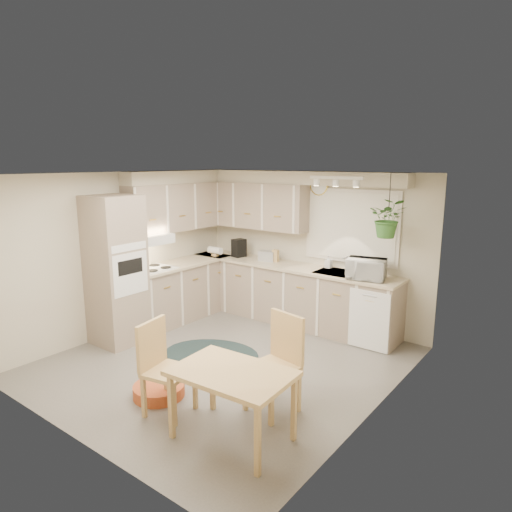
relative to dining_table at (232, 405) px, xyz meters
The scene contains 35 objects.
floor 1.69m from the dining_table, 133.48° to the left, with size 4.20×4.20×0.00m, color #6A635D.
ceiling 2.64m from the dining_table, 133.48° to the left, with size 4.20×4.20×0.00m, color white.
wall_back 3.60m from the dining_table, 109.06° to the left, with size 4.00×0.04×2.40m, color beige.
wall_front 1.69m from the dining_table, 141.83° to the right, with size 4.00×0.04×2.40m, color beige.
wall_left 3.47m from the dining_table, 159.04° to the left, with size 0.04×4.20×2.40m, color beige.
wall_right 1.71m from the dining_table, 54.47° to the left, with size 0.04×4.20×2.40m, color beige.
base_cab_left 3.52m from the dining_table, 143.82° to the left, with size 0.60×1.85×0.90m, color gray.
base_cab_back 3.29m from the dining_table, 114.06° to the left, with size 3.60×0.60×0.90m, color gray.
counter_left 3.56m from the dining_table, 143.72° to the left, with size 0.64×1.89×0.04m, color beige.
counter_back 3.33m from the dining_table, 114.13° to the left, with size 3.64×0.64×0.04m, color beige.
oven_stack 3.02m from the dining_table, 163.61° to the left, with size 0.65×0.65×2.10m, color gray.
wall_oven_face 2.72m from the dining_table, 161.65° to the left, with size 0.02×0.56×0.58m, color white.
upper_cab_left 3.98m from the dining_table, 143.40° to the left, with size 0.35×2.00×0.75m, color gray.
upper_cab_back 4.07m from the dining_table, 124.39° to the left, with size 2.00×0.35×0.75m, color gray.
soffit_left 4.20m from the dining_table, 143.63° to the left, with size 0.30×2.00×0.20m, color beige.
soffit_back 3.95m from the dining_table, 113.04° to the left, with size 3.60×0.30×0.20m, color beige.
cooktop 3.25m from the dining_table, 151.95° to the left, with size 0.52×0.58×0.02m, color white.
range_hood 3.38m from the dining_table, 152.12° to the left, with size 0.40×0.60×0.14m, color white.
window_blinds 3.53m from the dining_table, 97.67° to the left, with size 1.40×0.02×1.00m, color white.
window_frame 3.54m from the dining_table, 97.65° to the left, with size 1.50×0.02×1.10m, color beige.
sink 3.09m from the dining_table, 98.35° to the left, with size 0.70×0.48×0.10m, color #AEB1B6.
dishwasher_front 2.70m from the dining_table, 86.62° to the left, with size 0.58×0.01×0.83m, color white.
track_light_bar 3.42m from the dining_table, 99.10° to the left, with size 0.80×0.04×0.04m, color white.
wall_clock 3.88m from the dining_table, 106.84° to the left, with size 0.30×0.30×0.03m, color #E5C751.
dining_table is the anchor object (origin of this frame).
chair_left 0.82m from the dining_table, behind, with size 0.45×0.45×0.97m, color tan.
chair_back 0.65m from the dining_table, 89.21° to the left, with size 0.48×0.48×1.02m, color tan.
braided_rug 1.97m from the dining_table, 138.58° to the left, with size 1.30×0.98×0.01m, color black.
pet_bed 1.20m from the dining_table, behind, with size 0.57×0.57×0.13m, color #BF4526.
microwave 3.00m from the dining_table, 90.06° to the left, with size 0.52×0.29×0.35m, color white.
soap_bottle 3.30m from the dining_table, 102.93° to the left, with size 0.09×0.20×0.09m, color white.
hanging_plant 3.24m from the dining_table, 84.70° to the left, with size 0.47×0.52×0.41m, color #326528.
coffee_maker 3.90m from the dining_table, 128.26° to the left, with size 0.17×0.21×0.30m, color black.
toaster 3.58m from the dining_table, 120.56° to the left, with size 0.27×0.15×0.16m, color #AEB1B6.
knife_block 3.53m from the dining_table, 118.24° to the left, with size 0.09×0.09×0.20m, color tan.
Camera 1 is at (3.64, -4.13, 2.56)m, focal length 32.00 mm.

